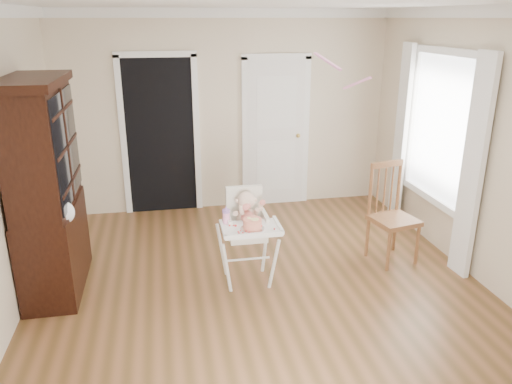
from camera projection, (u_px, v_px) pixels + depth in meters
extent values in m
plane|color=brown|center=(262.00, 293.00, 4.96)|extent=(5.00, 5.00, 0.00)
plane|color=white|center=(263.00, 2.00, 4.06)|extent=(5.00, 5.00, 0.00)
plane|color=beige|center=(226.00, 113.00, 6.83)|extent=(4.50, 0.00, 4.50)
plane|color=beige|center=(486.00, 150.00, 4.91)|extent=(0.00, 5.00, 5.00)
cube|color=black|center=(161.00, 137.00, 6.75)|extent=(0.90, 0.03, 2.10)
cube|color=white|center=(123.00, 139.00, 6.66)|extent=(0.08, 0.05, 2.18)
cube|color=white|center=(197.00, 136.00, 6.83)|extent=(0.08, 0.05, 2.18)
cube|color=white|center=(155.00, 54.00, 6.38)|extent=(1.06, 0.05, 0.08)
cube|color=white|center=(276.00, 134.00, 7.03)|extent=(0.80, 0.05, 2.05)
cube|color=white|center=(245.00, 136.00, 6.96)|extent=(0.08, 0.05, 2.13)
cube|color=white|center=(306.00, 133.00, 7.12)|extent=(0.08, 0.05, 2.13)
sphere|color=gold|center=(298.00, 136.00, 7.07)|extent=(0.06, 0.06, 0.06)
cube|color=white|center=(441.00, 128.00, 5.63)|extent=(0.02, 1.20, 1.60)
cube|color=white|center=(449.00, 51.00, 5.35)|extent=(0.06, 1.36, 0.08)
cube|color=white|center=(473.00, 169.00, 4.98)|extent=(0.08, 0.28, 2.30)
cube|color=white|center=(401.00, 135.00, 6.42)|extent=(0.08, 0.28, 2.30)
cylinder|color=white|center=(227.00, 269.00, 4.85)|extent=(0.12, 0.12, 0.58)
cylinder|color=white|center=(274.00, 265.00, 4.94)|extent=(0.12, 0.12, 0.58)
cylinder|color=white|center=(222.00, 250.00, 5.25)|extent=(0.12, 0.12, 0.58)
cylinder|color=white|center=(265.00, 247.00, 5.33)|extent=(0.12, 0.12, 0.58)
cylinder|color=white|center=(248.00, 259.00, 5.05)|extent=(0.45, 0.03, 0.02)
cube|color=silver|center=(247.00, 233.00, 5.00)|extent=(0.37, 0.35, 0.08)
cube|color=silver|center=(228.00, 224.00, 4.93)|extent=(0.04, 0.33, 0.17)
cube|color=silver|center=(265.00, 221.00, 5.00)|extent=(0.04, 0.33, 0.17)
cube|color=silver|center=(244.00, 206.00, 5.08)|extent=(0.37, 0.06, 0.43)
cube|color=white|center=(251.00, 229.00, 4.74)|extent=(0.55, 0.39, 0.03)
cube|color=white|center=(254.00, 235.00, 4.56)|extent=(0.54, 0.03, 0.04)
ellipsoid|color=beige|center=(246.00, 219.00, 4.99)|extent=(0.20, 0.16, 0.25)
sphere|color=beige|center=(246.00, 200.00, 4.92)|extent=(0.18, 0.18, 0.17)
sphere|color=red|center=(247.00, 217.00, 4.91)|extent=(0.13, 0.13, 0.13)
sphere|color=red|center=(245.00, 207.00, 4.85)|extent=(0.06, 0.06, 0.06)
sphere|color=red|center=(263.00, 202.00, 4.87)|extent=(0.06, 0.06, 0.06)
cylinder|color=silver|center=(252.00, 229.00, 4.70)|extent=(0.23, 0.23, 0.01)
cylinder|color=red|center=(252.00, 224.00, 4.69)|extent=(0.17, 0.17, 0.10)
cylinder|color=#F2E08C|center=(255.00, 220.00, 4.66)|extent=(0.08, 0.08, 0.02)
cylinder|color=#FA99C5|center=(226.00, 218.00, 4.82)|extent=(0.07, 0.07, 0.11)
cylinder|color=#9C69B8|center=(226.00, 211.00, 4.79)|extent=(0.07, 0.07, 0.03)
cone|color=#9C69B8|center=(226.00, 208.00, 4.78)|extent=(0.02, 0.02, 0.04)
cube|color=black|center=(55.00, 247.00, 4.94)|extent=(0.48, 1.16, 0.87)
cube|color=black|center=(41.00, 147.00, 4.61)|extent=(0.45, 1.16, 1.16)
cube|color=black|center=(62.00, 154.00, 4.38)|extent=(0.02, 0.50, 1.02)
cube|color=black|center=(72.00, 139.00, 4.92)|extent=(0.02, 0.50, 1.02)
cube|color=black|center=(31.00, 81.00, 4.41)|extent=(0.52, 1.24, 0.08)
ellipsoid|color=white|center=(64.00, 213.00, 4.50)|extent=(0.19, 0.15, 0.21)
cube|color=brown|center=(394.00, 220.00, 5.47)|extent=(0.53, 0.53, 0.05)
cylinder|color=brown|center=(389.00, 250.00, 5.31)|extent=(0.04, 0.04, 0.48)
cylinder|color=brown|center=(417.00, 244.00, 5.46)|extent=(0.04, 0.04, 0.48)
cylinder|color=brown|center=(367.00, 236.00, 5.65)|extent=(0.04, 0.04, 0.48)
cylinder|color=brown|center=(395.00, 231.00, 5.79)|extent=(0.04, 0.04, 0.48)
cylinder|color=brown|center=(370.00, 190.00, 5.47)|extent=(0.04, 0.04, 0.62)
cylinder|color=brown|center=(399.00, 186.00, 5.62)|extent=(0.04, 0.04, 0.62)
cube|color=brown|center=(387.00, 164.00, 5.45)|extent=(0.41, 0.13, 0.06)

